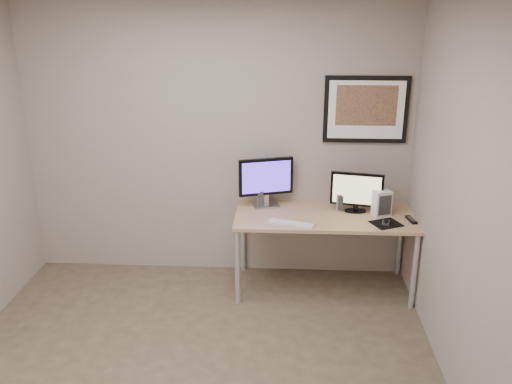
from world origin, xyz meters
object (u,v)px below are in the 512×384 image
Objects in this scene: keyboard at (291,223)px; framed_art at (366,110)px; speaker_left at (260,198)px; fan_unit at (382,203)px; speaker_right at (339,202)px; monitor_large at (266,180)px; desk at (324,222)px; monitor_tv at (357,191)px.

framed_art is at bearing 58.33° from keyboard.
fan_unit is (1.09, -0.16, 0.03)m from speaker_left.
speaker_right is at bearing -10.13° from speaker_left.
speaker_left is at bearing 159.65° from monitor_large.
monitor_tv is (0.28, 0.10, 0.26)m from desk.
monitor_large is 3.13× the size of speaker_right.
speaker_right is at bearing 144.49° from fan_unit.
speaker_left is at bearing 151.34° from fan_unit.
monitor_tv is 2.93× the size of speaker_right.
desk is at bearing 54.38° from keyboard.
framed_art is 4.43× the size of speaker_left.
speaker_right is at bearing -22.28° from monitor_large.
framed_art reaches higher than speaker_left.
monitor_tv is (0.82, -0.09, -0.06)m from monitor_large.
framed_art is at bearing 3.37° from speaker_left.
framed_art reaches higher than keyboard.
fan_unit is (0.36, -0.10, 0.04)m from speaker_right.
speaker_left reaches higher than speaker_right.
framed_art is 1.10m from monitor_large.
speaker_left reaches higher than desk.
speaker_right reaches higher than keyboard.
monitor_large is 0.83m from monitor_tv.
monitor_large reaches higher than speaker_right.
framed_art is 1.61× the size of monitor_tv.
monitor_tv reaches higher than fan_unit.
desk is 0.53m from fan_unit.
keyboard reaches higher than desk.
monitor_large is at bearing -8.33° from speaker_left.
fan_unit is at bearing -25.96° from monitor_large.
keyboard is at bearing -77.81° from monitor_large.
desk is 9.46× the size of speaker_left.
fan_unit is (0.50, 0.03, 0.18)m from desk.
monitor_tv is 2.75× the size of speaker_left.
speaker_left is 0.41× the size of keyboard.
keyboard is (-0.30, -0.22, 0.07)m from desk.
speaker_right is (-0.21, -0.20, -0.81)m from framed_art.
monitor_large is at bearing 151.08° from fan_unit.
fan_unit is at bearing 35.39° from keyboard.
speaker_right is (0.67, -0.06, -0.18)m from monitor_large.
keyboard is (0.23, -0.41, -0.25)m from monitor_large.
monitor_large is 0.70m from speaker_right.
desk is 0.40m from monitor_tv.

